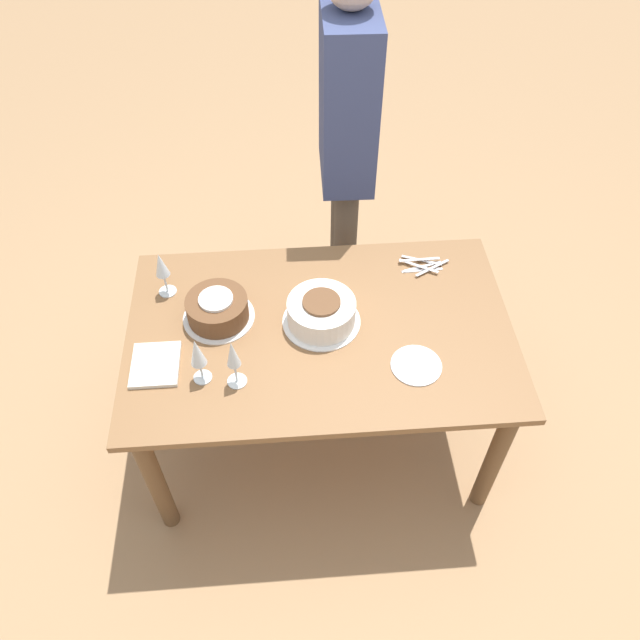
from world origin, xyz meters
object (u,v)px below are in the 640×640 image
at_px(wine_glass_extra, 197,354).
at_px(person_cutting, 347,130).
at_px(wine_glass_far, 233,356).
at_px(cake_center_white, 321,312).
at_px(wine_glass_near, 161,267).
at_px(cake_front_chocolate, 217,309).

relative_size(wine_glass_extra, person_cutting, 0.12).
xyz_separation_m(wine_glass_far, wine_glass_extra, (0.12, -0.03, -0.01)).
height_order(cake_center_white, wine_glass_near, wine_glass_near).
bearing_deg(person_cutting, wine_glass_far, -23.59).
bearing_deg(wine_glass_extra, cake_front_chocolate, -99.64).
bearing_deg(person_cutting, cake_front_chocolate, -35.97).
distance_m(wine_glass_extra, person_cutting, 1.19).
bearing_deg(wine_glass_near, wine_glass_far, 121.55).
xyz_separation_m(cake_front_chocolate, person_cutting, (-0.56, -0.73, 0.28)).
bearing_deg(wine_glass_far, cake_center_white, -140.98).
relative_size(wine_glass_far, person_cutting, 0.12).
relative_size(cake_front_chocolate, wine_glass_near, 1.35).
distance_m(cake_center_white, cake_front_chocolate, 0.39).
relative_size(cake_center_white, wine_glass_near, 1.46).
distance_m(cake_front_chocolate, wine_glass_far, 0.33).
relative_size(cake_front_chocolate, wine_glass_extra, 1.32).
height_order(cake_front_chocolate, wine_glass_extra, wine_glass_extra).
distance_m(cake_front_chocolate, wine_glass_near, 0.27).
bearing_deg(wine_glass_near, cake_center_white, 161.32).
height_order(cake_center_white, wine_glass_extra, wine_glass_extra).
distance_m(cake_center_white, wine_glass_extra, 0.50).
height_order(wine_glass_near, wine_glass_far, wine_glass_far).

